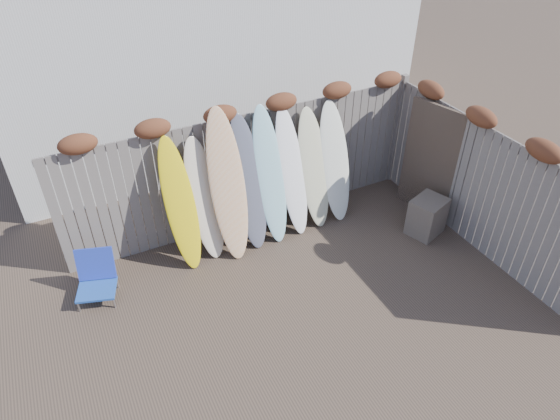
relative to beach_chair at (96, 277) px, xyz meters
name	(u,v)px	position (x,y,z in m)	size (l,w,h in m)	color
ground	(318,313)	(2.65, -1.75, -0.32)	(80.00, 80.00, 0.00)	#493A2D
back_fence	(250,160)	(2.71, 0.64, 0.86)	(6.05, 0.28, 2.24)	slate
right_fence	(485,183)	(5.64, -1.50, 0.82)	(0.28, 4.40, 2.24)	slate
beach_chair	(96,277)	(0.00, 0.00, 0.00)	(0.67, 0.69, 0.70)	#2251AD
wooden_crate	(427,216)	(5.15, -0.97, 0.00)	(0.55, 0.46, 0.65)	#6A6150
lattice_panel	(438,165)	(5.57, -0.58, 0.67)	(0.06, 1.33, 1.99)	#48382C
surfboard_0	(180,205)	(1.38, 0.20, 0.68)	(0.45, 0.07, 2.10)	yellow
surfboard_1	(205,200)	(1.77, 0.26, 0.62)	(0.49, 0.07, 1.97)	beige
surfboard_2	(228,186)	(2.12, 0.15, 0.83)	(0.54, 0.07, 2.40)	#F6C993
surfboard_3	(248,184)	(2.48, 0.21, 0.73)	(0.50, 0.07, 2.19)	#525565
surfboard_4	(270,176)	(2.85, 0.21, 0.76)	(0.47, 0.07, 2.26)	#9BD5E1
surfboard_5	(292,172)	(3.25, 0.22, 0.72)	(0.45, 0.07, 2.17)	white
surfboard_6	(314,169)	(3.66, 0.23, 0.66)	(0.51, 0.07, 2.05)	beige
surfboard_7	(335,162)	(4.06, 0.24, 0.68)	(0.52, 0.07, 2.08)	white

